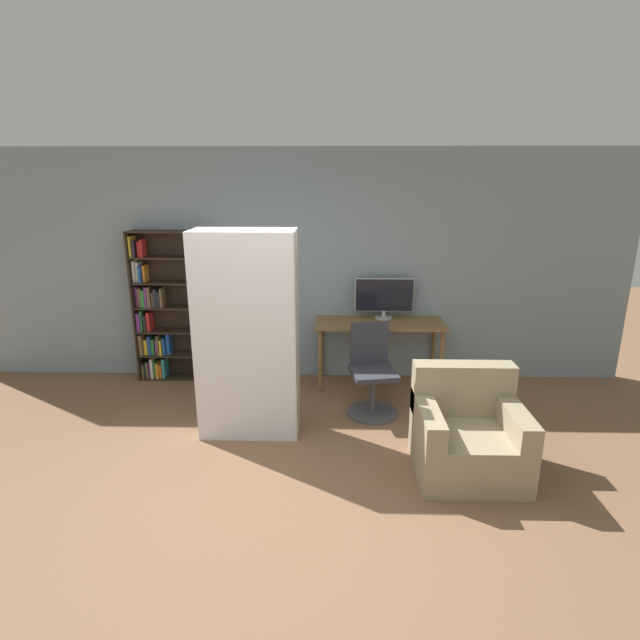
{
  "coord_description": "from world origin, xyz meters",
  "views": [
    {
      "loc": [
        0.53,
        -3.15,
        2.37
      ],
      "look_at": [
        0.41,
        1.45,
        1.05
      ],
      "focal_mm": 28.0,
      "sensor_mm": 36.0,
      "label": 1
    }
  ],
  "objects": [
    {
      "name": "armchair",
      "position": [
        1.65,
        0.59,
        0.32
      ],
      "size": [
        0.85,
        0.8,
        0.85
      ],
      "color": "gray",
      "rests_on": "ground"
    },
    {
      "name": "office_chair",
      "position": [
        0.94,
        1.63,
        0.38
      ],
      "size": [
        0.52,
        0.52,
        0.93
      ],
      "color": "#4C4C51",
      "rests_on": "ground"
    },
    {
      "name": "mattress_near",
      "position": [
        -0.25,
        1.08,
        0.97
      ],
      "size": [
        0.92,
        0.21,
        1.93
      ],
      "color": "silver",
      "rests_on": "ground"
    },
    {
      "name": "monitor",
      "position": [
        1.13,
        2.52,
        1.03
      ],
      "size": [
        0.69,
        0.2,
        0.48
      ],
      "color": "#B7B7BC",
      "rests_on": "desk"
    },
    {
      "name": "desk",
      "position": [
        1.07,
        2.35,
        0.67
      ],
      "size": [
        1.48,
        0.56,
        0.77
      ],
      "color": "brown",
      "rests_on": "ground"
    },
    {
      "name": "wall_back",
      "position": [
        0.0,
        2.66,
        1.35
      ],
      "size": [
        8.0,
        0.06,
        2.7
      ],
      "color": "gray",
      "rests_on": "ground"
    },
    {
      "name": "mattress_far",
      "position": [
        -0.25,
        1.33,
        0.97
      ],
      "size": [
        0.92,
        0.21,
        1.93
      ],
      "color": "silver",
      "rests_on": "ground"
    },
    {
      "name": "ground_plane",
      "position": [
        0.0,
        0.0,
        0.0
      ],
      "size": [
        16.0,
        16.0,
        0.0
      ],
      "primitive_type": "plane",
      "color": "brown"
    },
    {
      "name": "bookshelf",
      "position": [
        -1.47,
        2.53,
        0.84
      ],
      "size": [
        0.87,
        0.26,
        1.79
      ],
      "color": "#2D2319",
      "rests_on": "ground"
    }
  ]
}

